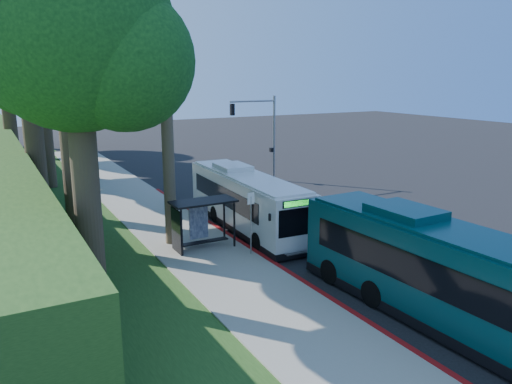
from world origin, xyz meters
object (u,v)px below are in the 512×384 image
bus_shelter (198,215)px  pickup (265,188)px  teal_bus (445,274)px  white_bus (246,200)px

bus_shelter → pickup: bearing=43.6°
bus_shelter → teal_bus: (4.65, -11.26, 0.05)m
bus_shelter → white_bus: (3.81, 2.13, -0.14)m
bus_shelter → white_bus: white_bus is taller
bus_shelter → white_bus: bearing=29.3°
teal_bus → white_bus: bearing=91.8°
pickup → teal_bus: bearing=-109.5°
pickup → white_bus: bearing=-136.5°
teal_bus → pickup: bearing=77.0°
bus_shelter → white_bus: size_ratio=0.28×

